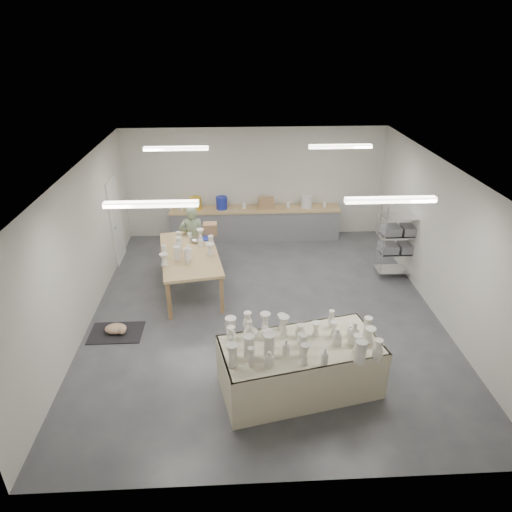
{
  "coord_description": "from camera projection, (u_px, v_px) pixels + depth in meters",
  "views": [
    {
      "loc": [
        -0.58,
        -7.95,
        5.27
      ],
      "look_at": [
        -0.14,
        0.47,
        1.05
      ],
      "focal_mm": 32.0,
      "sensor_mm": 36.0,
      "label": 1
    }
  ],
  "objects": [
    {
      "name": "red_stool",
      "position": [
        195.0,
        252.0,
        11.28
      ],
      "size": [
        0.39,
        0.39,
        0.36
      ],
      "rotation": [
        0.0,
        0.0,
        0.01
      ],
      "color": "red",
      "rests_on": "ground"
    },
    {
      "name": "work_table",
      "position": [
        191.0,
        251.0,
        9.99
      ],
      "size": [
        1.57,
        2.56,
        1.27
      ],
      "rotation": [
        0.0,
        0.0,
        0.16
      ],
      "color": "#AB8153",
      "rests_on": "ground"
    },
    {
      "name": "drying_table",
      "position": [
        299.0,
        365.0,
        7.24
      ],
      "size": [
        2.68,
        1.69,
        1.25
      ],
      "rotation": [
        0.0,
        0.0,
        0.21
      ],
      "color": "olive",
      "rests_on": "ground"
    },
    {
      "name": "cat",
      "position": [
        117.0,
        329.0,
        8.74
      ],
      "size": [
        0.45,
        0.35,
        0.18
      ],
      "rotation": [
        0.0,
        0.0,
        0.15
      ],
      "color": "white",
      "rests_on": "rug"
    },
    {
      "name": "wire_shelf",
      "position": [
        399.0,
        240.0,
        10.47
      ],
      "size": [
        0.88,
        0.48,
        1.8
      ],
      "color": "silver",
      "rests_on": "ground"
    },
    {
      "name": "back_counter",
      "position": [
        255.0,
        222.0,
        12.55
      ],
      "size": [
        4.6,
        0.6,
        1.24
      ],
      "color": "#AB8153",
      "rests_on": "ground"
    },
    {
      "name": "rug",
      "position": [
        116.0,
        333.0,
        8.79
      ],
      "size": [
        1.0,
        0.7,
        0.02
      ],
      "primitive_type": "cube",
      "color": "black",
      "rests_on": "ground"
    },
    {
      "name": "potter",
      "position": [
        193.0,
        238.0,
        10.82
      ],
      "size": [
        0.61,
        0.42,
        1.64
      ],
      "primitive_type": "imported",
      "rotation": [
        0.0,
        0.0,
        3.19
      ],
      "color": "gray",
      "rests_on": "ground"
    },
    {
      "name": "room",
      "position": [
        259.0,
        218.0,
        8.63
      ],
      "size": [
        8.0,
        8.02,
        3.0
      ],
      "color": "#424449",
      "rests_on": "ground"
    }
  ]
}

